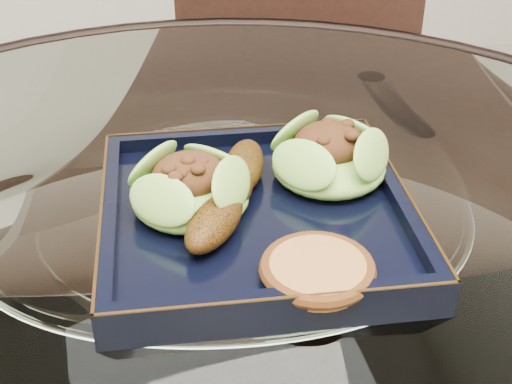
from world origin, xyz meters
name	(u,v)px	position (x,y,z in m)	size (l,w,h in m)	color
dining_table	(225,360)	(0.00, 0.00, 0.60)	(1.13, 1.13, 0.77)	white
dining_chair	(296,119)	(0.27, 0.52, 0.58)	(0.58, 0.58, 1.04)	black
navy_plate	(256,220)	(0.03, -0.01, 0.77)	(0.27, 0.27, 0.02)	black
lettuce_wrap_left	(190,191)	(-0.02, 0.01, 0.80)	(0.10, 0.10, 0.04)	#63A931
lettuce_wrap_right	(329,160)	(0.11, 0.03, 0.80)	(0.11, 0.11, 0.04)	#6AAB31
roasted_plantain	(230,192)	(0.01, 0.00, 0.80)	(0.17, 0.04, 0.03)	#573509
crumb_patty	(317,271)	(0.05, -0.11, 0.79)	(0.08, 0.08, 0.01)	#B3723B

